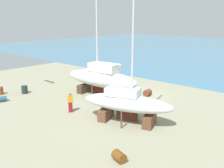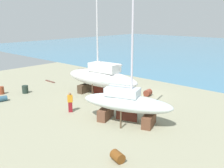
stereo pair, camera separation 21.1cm
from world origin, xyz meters
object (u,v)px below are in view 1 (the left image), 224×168
barrel_rust_near (1,91)px  barrel_tipped_left (147,93)px  sailboat_large_starboard (101,78)px  barrel_rust_mid (80,71)px  worker (70,102)px  barrel_rust_far (25,90)px  barrel_tipped_center (2,99)px  sailboat_far_slipway (127,103)px  barrel_by_slipway (119,156)px

barrel_rust_near → barrel_tipped_left: (12.01, 10.03, -0.07)m
sailboat_large_starboard → barrel_rust_mid: (-10.34, 6.17, -1.61)m
worker → barrel_rust_far: 8.17m
barrel_rust_near → barrel_tipped_left: bearing=39.9°
worker → barrel_tipped_center: worker is taller
sailboat_far_slipway → barrel_by_slipway: size_ratio=15.37×
worker → barrel_rust_far: (-8.15, 0.32, -0.49)m
barrel_by_slipway → barrel_tipped_center: (-15.40, 0.53, -0.03)m
sailboat_far_slipway → barrel_rust_near: sailboat_far_slipway is taller
sailboat_large_starboard → barrel_tipped_center: (-5.87, -7.92, -1.64)m
barrel_by_slipway → sailboat_far_slipway: bearing=124.0°
barrel_by_slipway → barrel_rust_near: 17.91m
barrel_tipped_left → barrel_tipped_center: bearing=-130.8°
barrel_rust_far → barrel_tipped_left: (10.46, 8.13, -0.09)m
worker → barrel_rust_mid: worker is taller
sailboat_large_starboard → barrel_tipped_left: size_ratio=15.47×
worker → barrel_rust_mid: (-11.74, 11.46, -0.61)m
sailboat_large_starboard → worker: size_ratio=7.26×
barrel_rust_far → worker: bearing=-2.3°
barrel_rust_far → barrel_rust_near: (-1.55, -1.90, -0.01)m
barrel_tipped_center → sailboat_large_starboard: bearing=53.5°
worker → barrel_by_slipway: worker is taller
barrel_tipped_center → barrel_rust_near: bearing=156.7°
sailboat_large_starboard → barrel_rust_near: sailboat_large_starboard is taller
barrel_by_slipway → barrel_tipped_left: barrel_tipped_left is taller
barrel_rust_mid → barrel_tipped_left: bearing=-12.1°
sailboat_large_starboard → barrel_rust_far: 8.52m
barrel_tipped_center → barrel_tipped_left: 14.64m
sailboat_large_starboard → barrel_rust_far: size_ratio=15.04×
sailboat_far_slipway → barrel_rust_far: bearing=166.2°
barrel_rust_near → barrel_rust_far: bearing=50.8°
sailboat_far_slipway → barrel_rust_far: sailboat_far_slipway is taller
barrel_by_slipway → barrel_rust_near: bearing=174.9°
sailboat_large_starboard → barrel_by_slipway: 12.84m
barrel_rust_mid → barrel_tipped_left: 14.36m
barrel_rust_far → barrel_tipped_left: size_ratio=1.03×
sailboat_far_slipway → worker: bearing=178.0°
barrel_tipped_center → barrel_rust_near: size_ratio=1.05×
sailboat_large_starboard → barrel_tipped_left: bearing=-144.7°
sailboat_far_slipway → barrel_tipped_left: bearing=92.0°
barrel_rust_mid → barrel_rust_near: 13.20m
barrel_tipped_center → barrel_tipped_left: size_ratio=1.04×
sailboat_large_starboard → sailboat_far_slipway: size_ratio=1.07×
barrel_rust_far → barrel_tipped_left: bearing=37.9°
sailboat_far_slipway → barrel_tipped_center: size_ratio=13.89×
sailboat_large_starboard → barrel_rust_far: bearing=31.3°
sailboat_far_slipway → barrel_tipped_left: (-2.67, 6.92, -1.27)m
worker → barrel_by_slipway: size_ratio=2.26×
sailboat_far_slipway → barrel_tipped_left: 7.53m
barrel_rust_far → barrel_rust_mid: bearing=107.8°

